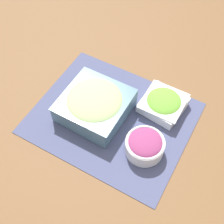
% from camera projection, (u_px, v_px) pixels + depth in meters
% --- Properties ---
extents(ground_plane, '(3.00, 3.00, 0.00)m').
position_uv_depth(ground_plane, '(112.00, 118.00, 1.01)').
color(ground_plane, brown).
extents(placemat, '(0.49, 0.41, 0.00)m').
position_uv_depth(placemat, '(112.00, 118.00, 1.01)').
color(placemat, '#474C70').
rests_on(placemat, ground_plane).
extents(cucumber_bowl, '(0.20, 0.20, 0.08)m').
position_uv_depth(cucumber_bowl, '(95.00, 104.00, 0.98)').
color(cucumber_bowl, slate).
rests_on(cucumber_bowl, placemat).
extents(onion_bowl, '(0.12, 0.12, 0.06)m').
position_uv_depth(onion_bowl, '(145.00, 145.00, 0.91)').
color(onion_bowl, silver).
rests_on(onion_bowl, placemat).
extents(lettuce_bowl, '(0.14, 0.14, 0.05)m').
position_uv_depth(lettuce_bowl, '(163.00, 103.00, 1.01)').
color(lettuce_bowl, white).
rests_on(lettuce_bowl, placemat).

